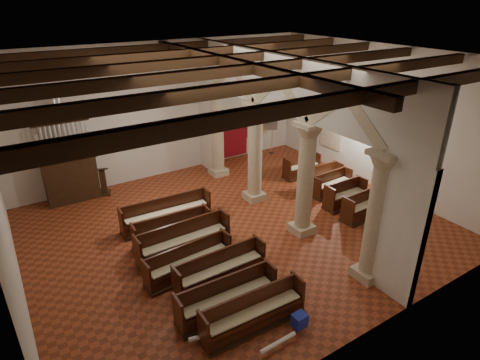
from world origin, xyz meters
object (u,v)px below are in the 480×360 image
Objects in this scene: processional_banner at (272,139)px; aisle_pew_0 at (363,209)px; lectern at (104,183)px; nave_pew_0 at (253,316)px; pipe_organ at (69,169)px.

processional_banner is 7.44m from aisle_pew_0.
aisle_pew_0 is at bearing -77.88° from processional_banner.
nave_pew_0 is at bearing -64.35° from lectern.
processional_banner is 1.19× the size of aisle_pew_0.
pipe_organ is 1.53× the size of nave_pew_0.
lectern is 0.45× the size of nave_pew_0.
pipe_organ is 10.12m from nave_pew_0.
processional_banner is 12.42m from nave_pew_0.
lectern is at bearing 98.26° from nave_pew_0.
pipe_organ reaches higher than lectern.
pipe_organ is at bearing -159.70° from processional_banner.
processional_banner is at bearing 19.69° from lectern.
processional_banner is (8.89, 0.11, 0.24)m from lectern.
lectern is 8.89m from processional_banner.
pipe_organ is 11.68m from aisle_pew_0.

